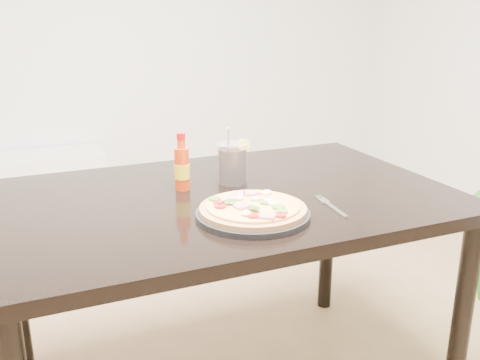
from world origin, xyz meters
name	(u,v)px	position (x,y,z in m)	size (l,w,h in m)	color
dining_table	(225,219)	(0.00, 0.30, 0.67)	(1.40, 0.90, 0.75)	black
plate	(253,214)	(0.00, 0.09, 0.76)	(0.32, 0.32, 0.02)	black
pizza	(253,208)	(0.00, 0.09, 0.78)	(0.29, 0.29, 0.03)	tan
hot_sauce_bottle	(182,167)	(-0.10, 0.39, 0.82)	(0.06, 0.06, 0.18)	red
cola_cup	(232,164)	(0.07, 0.40, 0.81)	(0.10, 0.10, 0.19)	black
fork	(330,205)	(0.24, 0.08, 0.75)	(0.04, 0.19, 0.00)	silver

